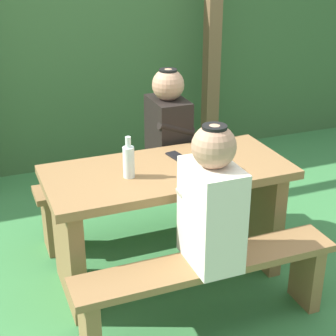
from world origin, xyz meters
name	(u,v)px	position (x,y,z in m)	size (l,w,h in m)	color
ground_plane	(168,273)	(0.00, 0.00, 0.00)	(12.00, 12.00, 0.00)	#397A41
hedge_backdrop	(74,40)	(0.00, 2.36, 1.04)	(6.40, 0.99, 2.08)	#395D33
pergola_post_right	(212,38)	(1.03, 1.58, 1.12)	(0.12, 0.12, 2.24)	brown
picnic_table	(168,204)	(0.00, 0.00, 0.49)	(1.40, 0.64, 0.72)	olive
bench_near	(207,281)	(0.00, -0.54, 0.31)	(1.40, 0.24, 0.43)	olive
bench_far	(139,192)	(0.00, 0.54, 0.31)	(1.40, 0.24, 0.43)	olive
person_white_shirt	(211,201)	(0.01, -0.54, 0.76)	(0.25, 0.35, 0.72)	silver
person_black_coat	(168,126)	(0.21, 0.54, 0.76)	(0.25, 0.35, 0.72)	black
drinking_glass	(224,163)	(0.29, -0.14, 0.76)	(0.07, 0.07, 0.08)	silver
bottle_left	(129,161)	(-0.24, -0.03, 0.81)	(0.06, 0.06, 0.23)	silver
cell_phone	(176,156)	(0.11, 0.14, 0.72)	(0.07, 0.14, 0.01)	black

